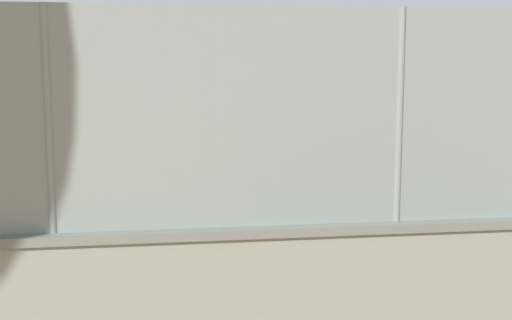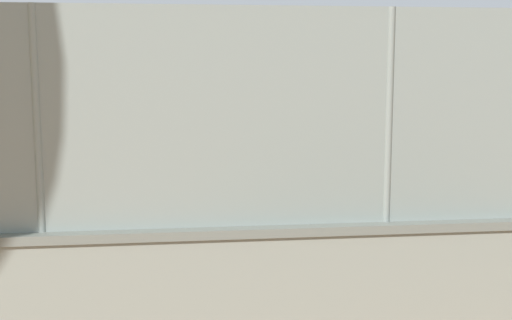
{
  "view_description": "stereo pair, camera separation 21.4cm",
  "coord_description": "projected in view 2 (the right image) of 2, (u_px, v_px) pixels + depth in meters",
  "views": [
    {
      "loc": [
        1.19,
        19.21,
        2.8
      ],
      "look_at": [
        -0.7,
        8.54,
        1.25
      ],
      "focal_mm": 46.27,
      "sensor_mm": 36.0,
      "label": 1
    },
    {
      "loc": [
        0.98,
        19.25,
        2.8
      ],
      "look_at": [
        -0.7,
        8.54,
        1.25
      ],
      "focal_mm": 46.27,
      "sensor_mm": 36.0,
      "label": 2
    }
  ],
  "objects": [
    {
      "name": "ground_plane",
      "position": [
        188.0,
        162.0,
        19.37
      ],
      "size": [
        260.0,
        260.0,
        0.0
      ],
      "primitive_type": "plane",
      "color": "#A36B42"
    },
    {
      "name": "player_foreground_swinging",
      "position": [
        111.0,
        191.0,
        10.32
      ],
      "size": [
        1.22,
        0.69,
        1.47
      ],
      "color": "black",
      "rests_on": "ground_plane"
    },
    {
      "name": "perimeter_wall",
      "position": [
        220.0,
        302.0,
        5.91
      ],
      "size": [
        33.99,
        1.37,
        1.4
      ],
      "color": "gray",
      "rests_on": "ground_plane"
    },
    {
      "name": "courtside_bench",
      "position": [
        468.0,
        273.0,
        7.52
      ],
      "size": [
        1.61,
        0.43,
        0.87
      ],
      "color": "gray",
      "rests_on": "ground_plane"
    },
    {
      "name": "player_at_service_line",
      "position": [
        337.0,
        133.0,
        17.97
      ],
      "size": [
        0.68,
        0.99,
        1.66
      ],
      "color": "#B2B2B2",
      "rests_on": "ground_plane"
    },
    {
      "name": "sports_ball",
      "position": [
        22.0,
        262.0,
        9.34
      ],
      "size": [
        0.08,
        0.08,
        0.08
      ],
      "primitive_type": "sphere",
      "color": "white",
      "rests_on": "ground_plane"
    },
    {
      "name": "fence_panel_on_wall",
      "position": [
        219.0,
        118.0,
        5.67
      ],
      "size": [
        33.37,
        1.09,
        1.91
      ],
      "color": "gray",
      "rests_on": "perimeter_wall"
    }
  ]
}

